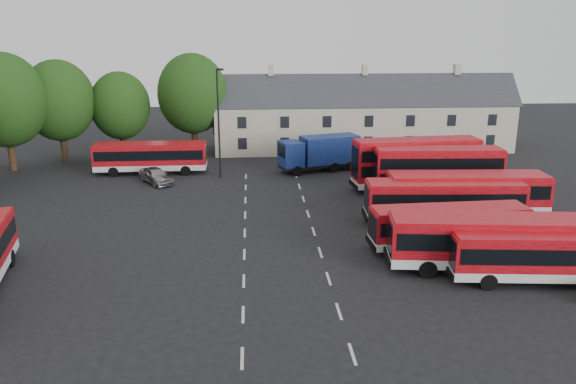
# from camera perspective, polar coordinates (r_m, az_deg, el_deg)

# --- Properties ---
(ground) EXTENTS (140.00, 140.00, 0.00)m
(ground) POSITION_cam_1_polar(r_m,az_deg,el_deg) (38.83, -4.44, -5.20)
(ground) COLOR black
(ground) RESTS_ON ground
(lane_markings) EXTENTS (5.15, 33.80, 0.01)m
(lane_markings) POSITION_cam_1_polar(r_m,az_deg,el_deg) (40.74, -0.89, -4.09)
(lane_markings) COLOR beige
(lane_markings) RESTS_ON ground
(treeline) EXTENTS (29.92, 32.59, 12.01)m
(treeline) POSITION_cam_1_polar(r_m,az_deg,el_deg) (59.92, -24.87, 7.63)
(treeline) COLOR black
(treeline) RESTS_ON ground
(terrace_houses) EXTENTS (35.70, 7.13, 10.06)m
(terrace_houses) POSITION_cam_1_polar(r_m,az_deg,el_deg) (68.26, 7.62, 7.50)
(terrace_houses) COLOR beige
(terrace_houses) RESTS_ON ground
(bus_row_a) EXTENTS (10.98, 3.52, 3.05)m
(bus_row_a) POSITION_cam_1_polar(r_m,az_deg,el_deg) (35.56, 24.70, -5.65)
(bus_row_a) COLOR silver
(bus_row_a) RESTS_ON ground
(bus_row_b) EXTENTS (12.29, 4.09, 3.41)m
(bus_row_b) POSITION_cam_1_polar(r_m,az_deg,el_deg) (35.92, 19.85, -4.51)
(bus_row_b) COLOR silver
(bus_row_b) RESTS_ON ground
(bus_row_c) EXTENTS (10.52, 2.90, 2.94)m
(bus_row_c) POSITION_cam_1_polar(r_m,az_deg,el_deg) (38.61, 16.07, -3.15)
(bus_row_c) COLOR silver
(bus_row_c) RESTS_ON ground
(bus_row_d) EXTENTS (11.75, 3.31, 3.29)m
(bus_row_d) POSITION_cam_1_polar(r_m,az_deg,el_deg) (43.45, 15.58, -0.65)
(bus_row_d) COLOR silver
(bus_row_d) RESTS_ON ground
(bus_row_e) EXTENTS (12.36, 3.48, 3.46)m
(bus_row_e) POSITION_cam_1_polar(r_m,az_deg,el_deg) (45.59, 17.72, 0.10)
(bus_row_e) COLOR silver
(bus_row_e) RESTS_ON ground
(bus_dd_south) EXTENTS (10.91, 2.96, 4.44)m
(bus_dd_south) POSITION_cam_1_polar(r_m,az_deg,el_deg) (49.79, 14.95, 2.20)
(bus_dd_south) COLOR silver
(bus_dd_south) RESTS_ON ground
(bus_dd_north) EXTENTS (11.60, 3.66, 4.68)m
(bus_dd_north) POSITION_cam_1_polar(r_m,az_deg,el_deg) (52.01, 12.87, 3.10)
(bus_dd_north) COLOR silver
(bus_dd_north) RESTS_ON ground
(bus_north) EXTENTS (11.09, 2.71, 3.13)m
(bus_north) POSITION_cam_1_polar(r_m,az_deg,el_deg) (58.25, -13.79, 3.65)
(bus_north) COLOR silver
(bus_north) RESTS_ON ground
(box_truck) EXTENTS (8.58, 4.83, 3.58)m
(box_truck) POSITION_cam_1_polar(r_m,az_deg,el_deg) (57.68, 3.28, 4.12)
(box_truck) COLOR black
(box_truck) RESTS_ON ground
(silver_car) EXTENTS (4.02, 4.74, 1.53)m
(silver_car) POSITION_cam_1_polar(r_m,az_deg,el_deg) (54.63, -13.29, 1.65)
(silver_car) COLOR #989A9F
(silver_car) RESTS_ON ground
(lamppost) EXTENTS (0.74, 0.41, 10.56)m
(lamppost) POSITION_cam_1_polar(r_m,az_deg,el_deg) (54.73, -7.04, 7.21)
(lamppost) COLOR black
(lamppost) RESTS_ON ground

